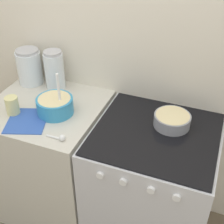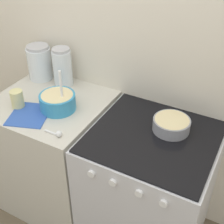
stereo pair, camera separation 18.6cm
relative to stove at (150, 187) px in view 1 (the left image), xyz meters
The scene contains 10 objects.
wall_back 0.91m from the stove, 135.84° to the left, with size 4.49×0.05×2.40m.
countertop_cabinet 0.74m from the stove, behind, with size 0.72×0.69×0.92m.
stove is the anchor object (origin of this frame).
mixing_bowl 0.82m from the stove, behind, with size 0.22×0.22×0.28m.
baking_pan 0.51m from the stove, 56.00° to the left, with size 0.21×0.21×0.07m.
storage_jar_left 1.16m from the stove, 166.51° to the left, with size 0.17×0.17×0.25m.
storage_jar_middle 1.00m from the stove, 163.21° to the left, with size 0.13×0.13×0.27m.
tin_can 1.02m from the stove, behind, with size 0.08×0.08×0.12m.
recipe_page 0.90m from the stove, 166.72° to the right, with size 0.30×0.32×0.01m.
measuring_spoon 0.72m from the stove, 151.76° to the right, with size 0.12×0.04×0.04m.
Camera 1 is at (0.65, -1.04, 2.04)m, focal length 50.00 mm.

